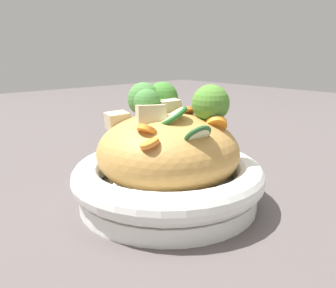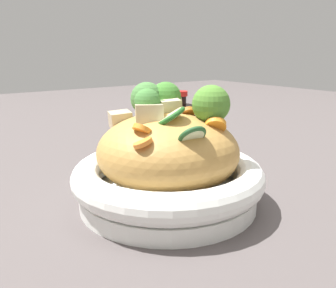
% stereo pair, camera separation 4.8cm
% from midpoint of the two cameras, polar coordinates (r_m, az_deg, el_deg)
% --- Properties ---
extents(ground_plane, '(3.00, 3.00, 0.00)m').
position_cam_midpoint_polar(ground_plane, '(0.51, 2.73, -9.49)').
color(ground_plane, '#524B4A').
extents(serving_bowl, '(0.27, 0.27, 0.06)m').
position_cam_midpoint_polar(serving_bowl, '(0.50, 2.78, -6.12)').
color(serving_bowl, white).
rests_on(serving_bowl, ground_plane).
extents(noodle_heap, '(0.19, 0.19, 0.11)m').
position_cam_midpoint_polar(noodle_heap, '(0.48, 2.84, -1.23)').
color(noodle_heap, '#BC8B45').
rests_on(noodle_heap, serving_bowl).
extents(broccoli_florets, '(0.15, 0.12, 0.06)m').
position_cam_midpoint_polar(broccoli_florets, '(0.49, 3.58, 6.94)').
color(broccoli_florets, '#9CBB73').
rests_on(broccoli_florets, serving_bowl).
extents(carrot_coins, '(0.08, 0.14, 0.04)m').
position_cam_midpoint_polar(carrot_coins, '(0.44, 4.93, 2.71)').
color(carrot_coins, orange).
rests_on(carrot_coins, serving_bowl).
extents(zucchini_slices, '(0.13, 0.08, 0.05)m').
position_cam_midpoint_polar(zucchini_slices, '(0.45, 3.89, 4.10)').
color(zucchini_slices, beige).
rests_on(zucchini_slices, serving_bowl).
extents(chicken_chunks, '(0.12, 0.10, 0.04)m').
position_cam_midpoint_polar(chicken_chunks, '(0.49, 0.25, 5.10)').
color(chicken_chunks, '#C6B790').
rests_on(chicken_chunks, serving_bowl).
extents(soy_sauce_bottle, '(0.05, 0.05, 0.13)m').
position_cam_midpoint_polar(soy_sauce_bottle, '(0.74, 3.88, 2.78)').
color(soy_sauce_bottle, black).
rests_on(soy_sauce_bottle, ground_plane).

